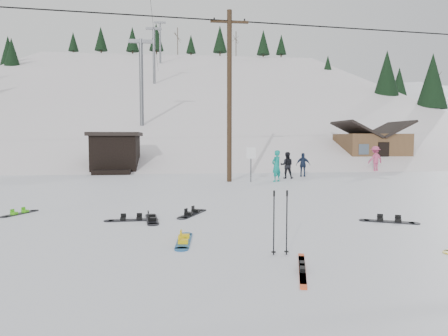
{
  "coord_description": "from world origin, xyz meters",
  "views": [
    {
      "loc": [
        -0.69,
        -7.16,
        2.28
      ],
      "look_at": [
        0.68,
        4.87,
        1.4
      ],
      "focal_mm": 32.0,
      "sensor_mm": 36.0,
      "label": 1
    }
  ],
  "objects": [
    {
      "name": "ground",
      "position": [
        0.0,
        0.0,
        0.0
      ],
      "size": [
        200.0,
        200.0,
        0.0
      ],
      "primitive_type": "plane",
      "color": "white",
      "rests_on": "ground"
    },
    {
      "name": "ski_slope",
      "position": [
        0.0,
        55.0,
        -12.0
      ],
      "size": [
        60.0,
        85.24,
        65.97
      ],
      "primitive_type": "cube",
      "rotation": [
        0.31,
        0.0,
        0.0
      ],
      "color": "white",
      "rests_on": "ground"
    },
    {
      "name": "ridge_right",
      "position": [
        38.0,
        50.0,
        -11.0
      ],
      "size": [
        45.66,
        93.98,
        54.59
      ],
      "primitive_type": "cube",
      "rotation": [
        0.21,
        -0.05,
        -0.12
      ],
      "color": "white",
      "rests_on": "ground"
    },
    {
      "name": "treeline_crest",
      "position": [
        0.0,
        86.0,
        0.0
      ],
      "size": [
        50.0,
        6.0,
        10.0
      ],
      "primitive_type": null,
      "color": "black",
      "rests_on": "ski_slope"
    },
    {
      "name": "utility_pole",
      "position": [
        2.0,
        14.0,
        4.68
      ],
      "size": [
        2.0,
        0.26,
        9.0
      ],
      "color": "#3A2819",
      "rests_on": "ground"
    },
    {
      "name": "trail_sign",
      "position": [
        3.1,
        13.58,
        1.27
      ],
      "size": [
        0.5,
        0.09,
        1.85
      ],
      "color": "#595B60",
      "rests_on": "ground"
    },
    {
      "name": "lift_hut",
      "position": [
        -5.0,
        20.94,
        1.36
      ],
      "size": [
        3.4,
        4.1,
        2.75
      ],
      "color": "black",
      "rests_on": "ground"
    },
    {
      "name": "lift_tower_near",
      "position": [
        -4.0,
        30.0,
        7.86
      ],
      "size": [
        2.2,
        0.36,
        8.0
      ],
      "color": "#595B60",
      "rests_on": "ski_slope"
    },
    {
      "name": "lift_tower_mid",
      "position": [
        -4.0,
        50.0,
        14.36
      ],
      "size": [
        2.2,
        0.36,
        8.0
      ],
      "color": "#595B60",
      "rests_on": "ski_slope"
    },
    {
      "name": "lift_tower_far",
      "position": [
        -4.0,
        70.0,
        20.86
      ],
      "size": [
        2.2,
        0.36,
        8.0
      ],
      "color": "#595B60",
      "rests_on": "ski_slope"
    },
    {
      "name": "cabin",
      "position": [
        15.0,
        24.0,
        1.48
      ],
      "size": [
        5.39,
        4.4,
        3.77
      ],
      "color": "brown",
      "rests_on": "ground"
    },
    {
      "name": "hero_snowboard",
      "position": [
        -0.59,
        1.61,
        0.03
      ],
      "size": [
        0.42,
        1.59,
        0.11
      ],
      "rotation": [
        0.0,
        0.0,
        1.48
      ],
      "color": "#175696",
      "rests_on": "ground"
    },
    {
      "name": "hero_skis",
      "position": [
        1.44,
        -0.55,
        0.03
      ],
      "size": [
        0.63,
        1.83,
        0.1
      ],
      "rotation": [
        0.0,
        0.0,
        -0.28
      ],
      "color": "#E44217",
      "rests_on": "ground"
    },
    {
      "name": "ski_poles",
      "position": [
        1.28,
        0.39,
        0.66
      ],
      "size": [
        0.35,
        0.09,
        1.28
      ],
      "color": "black",
      "rests_on": "ground"
    },
    {
      "name": "board_scatter_a",
      "position": [
        -2.03,
        4.09,
        0.03
      ],
      "size": [
        1.5,
        0.32,
        0.11
      ],
      "rotation": [
        0.0,
        0.0,
        0.03
      ],
      "color": "black",
      "rests_on": "ground"
    },
    {
      "name": "board_scatter_b",
      "position": [
        -1.46,
        4.12,
        0.03
      ],
      "size": [
        0.47,
        1.66,
        0.12
      ],
      "rotation": [
        0.0,
        0.0,
        1.69
      ],
      "color": "black",
      "rests_on": "ground"
    },
    {
      "name": "board_scatter_c",
      "position": [
        -5.53,
        5.49,
        0.02
      ],
      "size": [
        0.77,
        1.23,
        0.1
      ],
      "rotation": [
        0.0,
        0.0,
        1.08
      ],
      "color": "black",
      "rests_on": "ground"
    },
    {
      "name": "board_scatter_d",
      "position": [
        5.04,
        3.07,
        0.03
      ],
      "size": [
        1.45,
        0.83,
        0.11
      ],
      "rotation": [
        0.0,
        0.0,
        -0.44
      ],
      "color": "black",
      "rests_on": "ground"
    },
    {
      "name": "board_scatter_f",
      "position": [
        -0.3,
        4.81,
        0.03
      ],
      "size": [
        0.94,
        1.54,
        0.12
      ],
      "rotation": [
        0.0,
        0.0,
        1.1
      ],
      "color": "black",
      "rests_on": "ground"
    },
    {
      "name": "skier_teal",
      "position": [
        4.5,
        13.68,
        0.84
      ],
      "size": [
        0.73,
        0.69,
        1.69
      ],
      "primitive_type": "imported",
      "rotation": [
        0.0,
        0.0,
        3.77
      ],
      "color": "#0D8677",
      "rests_on": "ground"
    },
    {
      "name": "skier_dark",
      "position": [
        5.52,
        15.3,
        0.77
      ],
      "size": [
        0.87,
        0.75,
        1.54
      ],
      "primitive_type": "imported",
      "rotation": [
        0.0,
        0.0,
        2.89
      ],
      "color": "black",
      "rests_on": "ground"
    },
    {
      "name": "skier_pink",
      "position": [
        13.0,
        19.38,
        0.89
      ],
      "size": [
        1.29,
        0.95,
        1.78
      ],
      "primitive_type": "imported",
      "rotation": [
        0.0,
        0.0,
        3.42
      ],
      "color": "#BD426C",
      "rests_on": "ground"
    },
    {
      "name": "skier_navy",
      "position": [
        6.8,
        16.26,
        0.72
      ],
      "size": [
        0.91,
        0.58,
        1.44
      ],
      "primitive_type": "imported",
      "rotation": [
        0.0,
        0.0,
        2.85
      ],
      "color": "#192640",
      "rests_on": "ground"
    }
  ]
}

